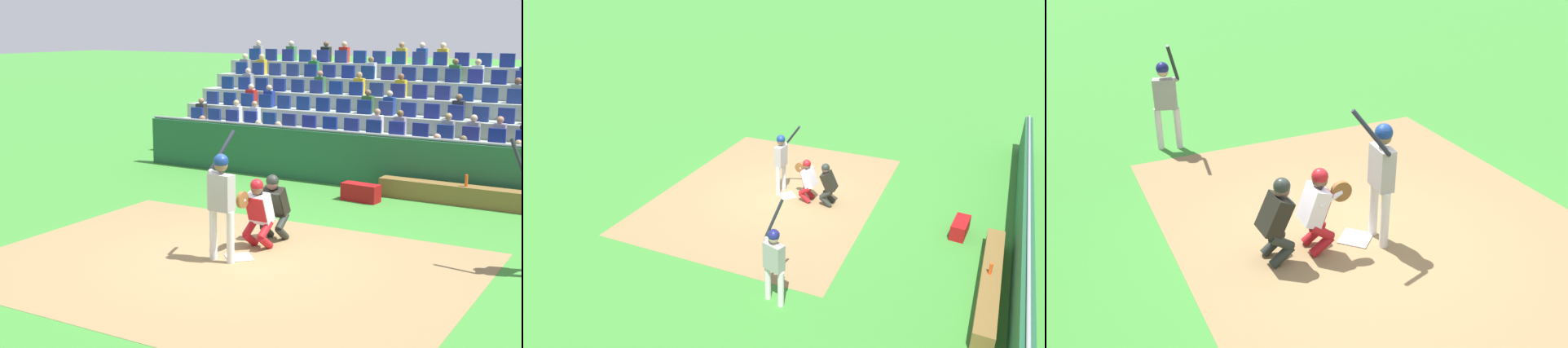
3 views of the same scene
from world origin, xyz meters
TOP-DOWN VIEW (x-y plane):
  - ground_plane at (0.00, 0.00)m, footprint 160.00×160.00m
  - infield_dirt_patch at (0.00, 0.50)m, footprint 8.24×6.32m
  - home_plate_marker at (0.00, 0.00)m, footprint 0.62×0.62m
  - batter_at_plate at (0.17, 0.28)m, footprint 0.57×0.71m
  - catcher_crouching at (0.02, -0.63)m, footprint 0.48×0.72m
  - home_plate_umpire at (0.03, -1.25)m, footprint 0.47×0.48m
  - dugout_wall at (0.00, -6.38)m, footprint 14.08×0.24m
  - dugout_bench at (-2.27, -5.83)m, footprint 4.03×0.40m
  - water_bottle_on_bench at (-2.26, -5.79)m, footprint 0.07×0.07m
  - equipment_duffel_bag at (-0.09, -4.97)m, footprint 0.89×0.43m
  - bleacher_stand at (-0.01, -11.38)m, footprint 16.83×5.40m

SIDE VIEW (x-z plane):
  - ground_plane at x=0.00m, z-range 0.00..0.00m
  - infield_dirt_patch at x=0.00m, z-range 0.00..0.01m
  - home_plate_marker at x=0.00m, z-range 0.01..0.02m
  - equipment_duffel_bag at x=-0.09m, z-range 0.00..0.40m
  - dugout_bench at x=-2.27m, z-range 0.00..0.44m
  - water_bottle_on_bench at x=-2.26m, z-range 0.44..0.70m
  - dugout_wall at x=0.00m, z-range -0.03..1.35m
  - home_plate_umpire at x=0.03m, z-range 0.06..1.34m
  - catcher_crouching at x=0.02m, z-range 0.07..1.38m
  - bleacher_stand at x=-0.01m, z-range -0.70..2.71m
  - batter_at_plate at x=0.17m, z-range 0.07..2.26m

